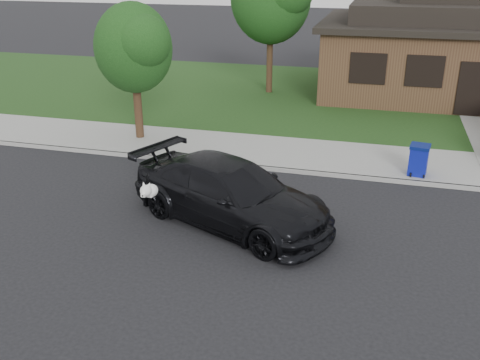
# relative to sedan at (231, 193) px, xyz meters

# --- Properties ---
(ground) EXTENTS (120.00, 120.00, 0.00)m
(ground) POSITION_rel_sedan_xyz_m (2.65, 0.10, -0.77)
(ground) COLOR black
(ground) RESTS_ON ground
(sidewalk) EXTENTS (60.00, 3.00, 0.12)m
(sidewalk) POSITION_rel_sedan_xyz_m (2.65, 5.10, -0.71)
(sidewalk) COLOR gray
(sidewalk) RESTS_ON ground
(curb) EXTENTS (60.00, 0.12, 0.12)m
(curb) POSITION_rel_sedan_xyz_m (2.65, 3.60, -0.71)
(curb) COLOR gray
(curb) RESTS_ON ground
(lawn) EXTENTS (60.00, 13.00, 0.13)m
(lawn) POSITION_rel_sedan_xyz_m (2.65, 13.10, -0.70)
(lawn) COLOR #193814
(lawn) RESTS_ON ground
(sedan) EXTENTS (5.70, 4.07, 1.53)m
(sedan) POSITION_rel_sedan_xyz_m (0.00, 0.00, 0.00)
(sedan) COLOR black
(sedan) RESTS_ON ground
(recycling_bin) EXTENTS (0.62, 0.63, 0.91)m
(recycling_bin) POSITION_rel_sedan_xyz_m (4.51, 4.12, -0.19)
(recycling_bin) COLOR #0C168E
(recycling_bin) RESTS_ON sidewalk
(house) EXTENTS (12.60, 8.60, 4.65)m
(house) POSITION_rel_sedan_xyz_m (6.65, 15.09, 1.37)
(house) COLOR #422B1C
(house) RESTS_ON ground
(tree_2) EXTENTS (2.73, 2.60, 4.59)m
(tree_2) POSITION_rel_sedan_xyz_m (-4.73, 5.21, 2.50)
(tree_2) COLOR #332114
(tree_2) RESTS_ON ground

